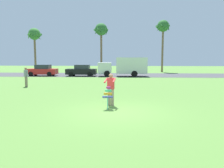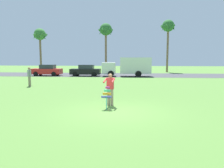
{
  "view_description": "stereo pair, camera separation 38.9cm",
  "coord_description": "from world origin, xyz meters",
  "px_view_note": "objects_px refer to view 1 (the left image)",
  "views": [
    {
      "loc": [
        0.44,
        -10.18,
        2.56
      ],
      "look_at": [
        -0.35,
        2.4,
        1.05
      ],
      "focal_mm": 35.1,
      "sensor_mm": 36.0,
      "label": 1
    },
    {
      "loc": [
        0.83,
        -10.15,
        2.56
      ],
      "look_at": [
        -0.35,
        2.4,
        1.05
      ],
      "focal_mm": 35.1,
      "sensor_mm": 36.0,
      "label": 2
    }
  ],
  "objects_px": {
    "person_kite_flyer": "(111,88)",
    "palm_tree_right_near": "(101,32)",
    "palm_tree_left_near": "(34,36)",
    "person_walker_near": "(26,76)",
    "palm_tree_centre_far": "(163,28)",
    "kite_held": "(108,95)",
    "parked_car_red": "(42,70)",
    "parked_truck_white_box": "(125,66)",
    "parked_car_black": "(82,71)"
  },
  "relations": [
    {
      "from": "person_kite_flyer",
      "to": "palm_tree_right_near",
      "type": "bearing_deg",
      "value": 97.41
    },
    {
      "from": "palm_tree_left_near",
      "to": "person_walker_near",
      "type": "xyz_separation_m",
      "value": [
        7.65,
        -20.36,
        -5.58
      ]
    },
    {
      "from": "palm_tree_centre_far",
      "to": "person_walker_near",
      "type": "xyz_separation_m",
      "value": [
        -15.45,
        -21.6,
        -6.87
      ]
    },
    {
      "from": "person_kite_flyer",
      "to": "palm_tree_centre_far",
      "type": "height_order",
      "value": "palm_tree_centre_far"
    },
    {
      "from": "person_kite_flyer",
      "to": "kite_held",
      "type": "xyz_separation_m",
      "value": [
        -0.09,
        -0.77,
        -0.22
      ]
    },
    {
      "from": "palm_tree_left_near",
      "to": "kite_held",
      "type": "bearing_deg",
      "value": -61.22
    },
    {
      "from": "kite_held",
      "to": "parked_car_red",
      "type": "distance_m",
      "value": 22.53
    },
    {
      "from": "palm_tree_left_near",
      "to": "parked_truck_white_box",
      "type": "bearing_deg",
      "value": -27.96
    },
    {
      "from": "kite_held",
      "to": "parked_car_black",
      "type": "height_order",
      "value": "parked_car_black"
    },
    {
      "from": "parked_truck_white_box",
      "to": "person_walker_near",
      "type": "height_order",
      "value": "parked_truck_white_box"
    },
    {
      "from": "palm_tree_right_near",
      "to": "palm_tree_left_near",
      "type": "bearing_deg",
      "value": 176.53
    },
    {
      "from": "person_kite_flyer",
      "to": "person_walker_near",
      "type": "distance_m",
      "value": 10.85
    },
    {
      "from": "parked_car_black",
      "to": "person_kite_flyer",
      "type": "bearing_deg",
      "value": -74.0
    },
    {
      "from": "parked_car_black",
      "to": "palm_tree_centre_far",
      "type": "bearing_deg",
      "value": 37.87
    },
    {
      "from": "kite_held",
      "to": "parked_car_black",
      "type": "relative_size",
      "value": 0.26
    },
    {
      "from": "parked_truck_white_box",
      "to": "palm_tree_left_near",
      "type": "distance_m",
      "value": 19.32
    },
    {
      "from": "person_kite_flyer",
      "to": "kite_held",
      "type": "height_order",
      "value": "person_kite_flyer"
    },
    {
      "from": "palm_tree_right_near",
      "to": "palm_tree_centre_far",
      "type": "xyz_separation_m",
      "value": [
        10.9,
        1.98,
        0.7
      ]
    },
    {
      "from": "palm_tree_centre_far",
      "to": "palm_tree_right_near",
      "type": "bearing_deg",
      "value": -169.72
    },
    {
      "from": "palm_tree_centre_far",
      "to": "palm_tree_left_near",
      "type": "bearing_deg",
      "value": -176.93
    },
    {
      "from": "parked_car_red",
      "to": "palm_tree_centre_far",
      "type": "height_order",
      "value": "palm_tree_centre_far"
    },
    {
      "from": "person_walker_near",
      "to": "palm_tree_centre_far",
      "type": "bearing_deg",
      "value": 54.42
    },
    {
      "from": "parked_truck_white_box",
      "to": "palm_tree_left_near",
      "type": "height_order",
      "value": "palm_tree_left_near"
    },
    {
      "from": "parked_car_black",
      "to": "palm_tree_centre_far",
      "type": "distance_m",
      "value": 17.7
    },
    {
      "from": "parked_car_black",
      "to": "parked_truck_white_box",
      "type": "distance_m",
      "value": 6.21
    },
    {
      "from": "palm_tree_right_near",
      "to": "palm_tree_centre_far",
      "type": "bearing_deg",
      "value": 10.28
    },
    {
      "from": "parked_car_black",
      "to": "palm_tree_left_near",
      "type": "distance_m",
      "value": 14.66
    },
    {
      "from": "person_kite_flyer",
      "to": "parked_car_black",
      "type": "height_order",
      "value": "person_kite_flyer"
    },
    {
      "from": "person_kite_flyer",
      "to": "person_walker_near",
      "type": "height_order",
      "value": "same"
    },
    {
      "from": "palm_tree_left_near",
      "to": "palm_tree_centre_far",
      "type": "distance_m",
      "value": 23.17
    },
    {
      "from": "parked_truck_white_box",
      "to": "parked_car_red",
      "type": "bearing_deg",
      "value": 179.99
    },
    {
      "from": "person_kite_flyer",
      "to": "palm_tree_centre_far",
      "type": "distance_m",
      "value": 30.59
    },
    {
      "from": "parked_car_red",
      "to": "parked_car_black",
      "type": "height_order",
      "value": "same"
    },
    {
      "from": "parked_car_red",
      "to": "parked_truck_white_box",
      "type": "distance_m",
      "value": 11.84
    },
    {
      "from": "palm_tree_left_near",
      "to": "person_walker_near",
      "type": "bearing_deg",
      "value": -69.41
    },
    {
      "from": "person_kite_flyer",
      "to": "parked_truck_white_box",
      "type": "bearing_deg",
      "value": 87.71
    },
    {
      "from": "palm_tree_left_near",
      "to": "person_walker_near",
      "type": "relative_size",
      "value": 4.56
    },
    {
      "from": "parked_truck_white_box",
      "to": "parked_car_black",
      "type": "bearing_deg",
      "value": 179.99
    },
    {
      "from": "parked_car_red",
      "to": "person_walker_near",
      "type": "bearing_deg",
      "value": -75.45
    },
    {
      "from": "kite_held",
      "to": "person_walker_near",
      "type": "distance_m",
      "value": 11.32
    },
    {
      "from": "palm_tree_right_near",
      "to": "palm_tree_centre_far",
      "type": "height_order",
      "value": "palm_tree_centre_far"
    },
    {
      "from": "kite_held",
      "to": "palm_tree_left_near",
      "type": "relative_size",
      "value": 0.14
    },
    {
      "from": "kite_held",
      "to": "palm_tree_centre_far",
      "type": "distance_m",
      "value": 31.39
    },
    {
      "from": "parked_car_red",
      "to": "parked_car_black",
      "type": "distance_m",
      "value": 5.65
    },
    {
      "from": "kite_held",
      "to": "parked_car_black",
      "type": "bearing_deg",
      "value": 105.15
    },
    {
      "from": "kite_held",
      "to": "parked_truck_white_box",
      "type": "xyz_separation_m",
      "value": [
        0.85,
        19.68,
        0.68
      ]
    },
    {
      "from": "kite_held",
      "to": "parked_car_black",
      "type": "xyz_separation_m",
      "value": [
        -5.33,
        19.68,
        0.04
      ]
    },
    {
      "from": "parked_truck_white_box",
      "to": "palm_tree_centre_far",
      "type": "height_order",
      "value": "palm_tree_centre_far"
    },
    {
      "from": "person_kite_flyer",
      "to": "palm_tree_centre_far",
      "type": "xyz_separation_m",
      "value": [
        7.41,
        28.88,
        6.85
      ]
    },
    {
      "from": "palm_tree_centre_far",
      "to": "parked_truck_white_box",
      "type": "bearing_deg",
      "value": -123.68
    }
  ]
}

